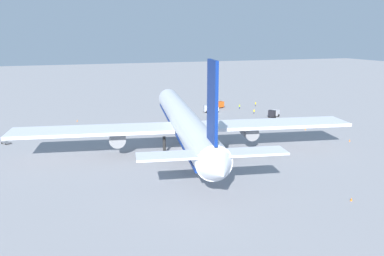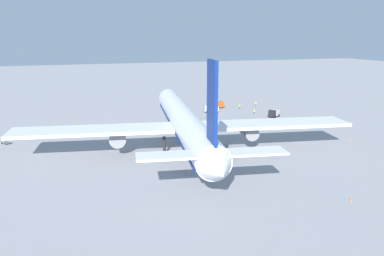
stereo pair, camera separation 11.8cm
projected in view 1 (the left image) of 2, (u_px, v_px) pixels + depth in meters
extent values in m
plane|color=gray|center=(184.00, 150.00, 96.32)|extent=(600.00, 600.00, 0.00)
cylinder|color=silver|center=(184.00, 120.00, 94.65)|extent=(66.69, 17.39, 6.01)
cone|color=silver|center=(168.00, 97.00, 128.96)|extent=(5.75, 6.63, 5.89)
cone|color=silver|center=(219.00, 170.00, 59.77)|extent=(6.90, 6.66, 5.71)
cube|color=navy|center=(212.00, 102.00, 62.41)|extent=(6.00, 1.53, 13.00)
cube|color=silver|center=(172.00, 156.00, 62.77)|extent=(6.27, 11.82, 0.36)
cube|color=silver|center=(252.00, 152.00, 64.87)|extent=(6.27, 11.82, 0.36)
cube|color=silver|center=(93.00, 130.00, 88.31)|extent=(15.00, 36.66, 0.70)
cylinder|color=slate|center=(118.00, 138.00, 90.63)|extent=(5.46, 4.50, 3.71)
cube|color=silver|center=(272.00, 124.00, 95.01)|extent=(15.00, 36.66, 0.70)
cylinder|color=slate|center=(249.00, 132.00, 95.57)|extent=(6.05, 4.21, 3.30)
cylinder|color=black|center=(172.00, 121.00, 118.23)|extent=(0.70, 0.70, 4.31)
cylinder|color=black|center=(164.00, 146.00, 91.83)|extent=(0.70, 0.70, 4.31)
cylinder|color=black|center=(207.00, 144.00, 93.44)|extent=(0.70, 0.70, 4.31)
cube|color=navy|center=(184.00, 127.00, 95.03)|extent=(64.01, 16.64, 0.50)
cube|color=black|center=(272.00, 113.00, 132.85)|extent=(2.58, 2.40, 2.09)
cube|color=#B2B2B7|center=(275.00, 113.00, 134.86)|extent=(3.44, 3.60, 1.81)
cube|color=black|center=(271.00, 112.00, 132.34)|extent=(1.54, 1.13, 0.92)
cylinder|color=black|center=(275.00, 117.00, 132.58)|extent=(0.77, 0.91, 0.90)
cylinder|color=black|center=(269.00, 116.00, 133.81)|extent=(0.77, 0.91, 0.90)
cylinder|color=black|center=(279.00, 115.00, 134.93)|extent=(0.77, 0.91, 0.90)
cylinder|color=black|center=(273.00, 115.00, 136.16)|extent=(0.77, 0.91, 0.90)
cube|color=#999EA5|center=(206.00, 108.00, 141.88)|extent=(2.49, 1.87, 2.27)
cube|color=silver|center=(214.00, 109.00, 142.46)|extent=(2.74, 3.50, 1.54)
cube|color=black|center=(204.00, 107.00, 141.66)|extent=(1.91, 0.37, 1.00)
cylinder|color=black|center=(207.00, 112.00, 141.08)|extent=(0.43, 0.94, 0.90)
cylinder|color=black|center=(206.00, 111.00, 143.26)|extent=(0.43, 0.94, 0.90)
cylinder|color=black|center=(216.00, 112.00, 141.67)|extent=(0.43, 0.94, 0.90)
cylinder|color=black|center=(215.00, 110.00, 143.85)|extent=(0.43, 0.94, 0.90)
cube|color=#BF4C14|center=(220.00, 104.00, 150.64)|extent=(2.53, 2.80, 2.07)
cube|color=#B2B2B7|center=(214.00, 103.00, 153.43)|extent=(4.53, 3.38, 1.96)
cube|color=black|center=(221.00, 103.00, 149.98)|extent=(0.63, 1.92, 0.91)
cylinder|color=black|center=(222.00, 106.00, 151.70)|extent=(0.95, 0.54, 0.90)
cylinder|color=black|center=(217.00, 107.00, 150.36)|extent=(0.95, 0.54, 0.90)
cylinder|color=black|center=(215.00, 105.00, 154.99)|extent=(0.95, 0.54, 0.90)
cylinder|color=black|center=(211.00, 106.00, 153.66)|extent=(0.95, 0.54, 0.90)
cube|color=#595B60|center=(6.00, 143.00, 101.50)|extent=(2.66, 2.49, 0.15)
cylinder|color=#333338|center=(10.00, 144.00, 100.73)|extent=(0.53, 0.43, 0.08)
cylinder|color=black|center=(11.00, 143.00, 101.62)|extent=(0.39, 0.34, 0.40)
cylinder|color=black|center=(6.00, 144.00, 100.48)|extent=(0.39, 0.34, 0.40)
cylinder|color=black|center=(7.00, 142.00, 102.55)|extent=(0.39, 0.34, 0.40)
cylinder|color=black|center=(2.00, 143.00, 101.41)|extent=(0.39, 0.34, 0.40)
cube|color=#595B60|center=(295.00, 123.00, 124.80)|extent=(2.67, 1.97, 0.15)
cylinder|color=#333338|center=(298.00, 123.00, 123.59)|extent=(0.60, 0.23, 0.08)
cube|color=silver|center=(295.00, 120.00, 124.65)|extent=(2.27, 1.73, 1.17)
cylinder|color=black|center=(298.00, 123.00, 124.46)|extent=(0.42, 0.22, 0.40)
cylinder|color=black|center=(295.00, 124.00, 123.70)|extent=(0.42, 0.22, 0.40)
cylinder|color=black|center=(294.00, 122.00, 125.93)|extent=(0.42, 0.22, 0.40)
cylinder|color=black|center=(291.00, 123.00, 125.16)|extent=(0.42, 0.22, 0.40)
cylinder|color=#3F3F47|center=(254.00, 113.00, 139.37)|extent=(0.45, 0.45, 0.88)
cylinder|color=yellow|center=(254.00, 111.00, 139.19)|extent=(0.57, 0.57, 0.66)
sphere|color=tan|center=(254.00, 109.00, 139.09)|extent=(0.24, 0.24, 0.24)
cylinder|color=#3F3F47|center=(255.00, 105.00, 154.34)|extent=(0.45, 0.45, 0.85)
cylinder|color=yellow|center=(256.00, 103.00, 154.17)|extent=(0.56, 0.56, 0.64)
sphere|color=tan|center=(256.00, 102.00, 154.07)|extent=(0.23, 0.23, 0.23)
cylinder|color=navy|center=(307.00, 121.00, 125.70)|extent=(0.42, 0.42, 0.87)
cylinder|color=yellow|center=(307.00, 119.00, 125.53)|extent=(0.52, 0.52, 0.65)
sphere|color=beige|center=(307.00, 118.00, 125.42)|extent=(0.24, 0.24, 0.24)
cylinder|color=navy|center=(239.00, 108.00, 148.95)|extent=(0.35, 0.35, 0.88)
cylinder|color=#B2F219|center=(240.00, 106.00, 148.77)|extent=(0.44, 0.44, 0.66)
sphere|color=#8C6647|center=(240.00, 105.00, 148.67)|extent=(0.24, 0.24, 0.24)
cone|color=orange|center=(305.00, 129.00, 116.39)|extent=(0.36, 0.36, 0.55)
cone|color=orange|center=(77.00, 121.00, 127.64)|extent=(0.36, 0.36, 0.55)
cone|color=orange|center=(350.00, 140.00, 103.77)|extent=(0.36, 0.36, 0.55)
cone|color=orange|center=(351.00, 199.00, 66.68)|extent=(0.36, 0.36, 0.55)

